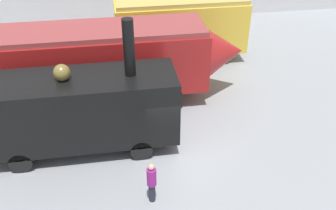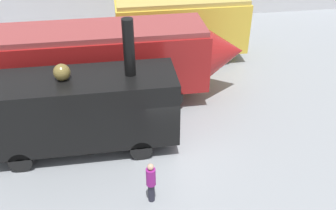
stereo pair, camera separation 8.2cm
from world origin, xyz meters
name	(u,v)px [view 1 (the left image)]	position (x,y,z in m)	size (l,w,h in m)	color
ground_plane	(176,149)	(0.00, 0.00, 0.00)	(80.00, 80.00, 0.00)	gray
passenger_coach_vintage	(180,24)	(1.76, 8.68, 2.19)	(7.60, 2.86, 3.77)	gold
streamlined_locomotive	(122,57)	(-1.92, 4.32, 2.36)	(11.72, 2.88, 3.92)	maroon
steam_locomotive	(79,109)	(-3.86, 0.72, 1.99)	(7.86, 2.44, 5.59)	black
visitor_person	(152,181)	(-1.37, -2.69, 0.93)	(0.34, 0.34, 1.71)	#262633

